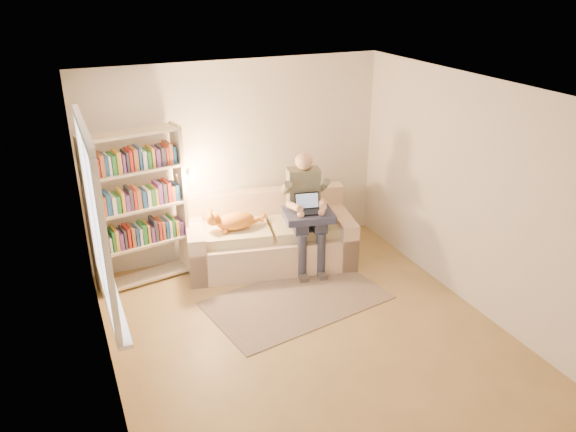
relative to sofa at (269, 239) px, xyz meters
name	(u,v)px	position (x,y,z in m)	size (l,w,h in m)	color
floor	(310,336)	(-0.23, -1.74, -0.33)	(4.50, 4.50, 0.00)	olive
ceiling	(314,93)	(-0.23, -1.74, 2.27)	(4.00, 4.50, 0.02)	white
wall_left	(99,266)	(-2.23, -1.74, 0.97)	(0.02, 4.50, 2.60)	silver
wall_right	(474,196)	(1.77, -1.74, 0.97)	(0.02, 4.50, 2.60)	silver
wall_back	(238,161)	(-0.23, 0.51, 0.97)	(4.00, 0.02, 2.60)	silver
wall_front	(464,361)	(-0.23, -3.99, 0.97)	(4.00, 0.02, 2.60)	silver
window	(102,247)	(-2.18, -1.54, 1.04)	(0.12, 1.52, 1.69)	white
sofa	(269,239)	(0.00, 0.00, 0.00)	(2.29, 1.38, 0.91)	beige
person	(306,205)	(0.41, -0.25, 0.52)	(0.52, 0.71, 1.51)	#6C705A
cat	(230,221)	(-0.54, -0.03, 0.37)	(0.77, 0.36, 0.28)	#FF9B31
blanket	(309,215)	(0.39, -0.39, 0.44)	(0.61, 0.50, 0.09)	#2B304B
laptop	(309,207)	(0.39, -0.38, 0.54)	(0.36, 0.32, 0.27)	black
bookshelf	(137,202)	(-1.62, 0.16, 0.74)	(1.32, 0.48, 1.94)	beige
rug	(297,300)	(-0.07, -1.04, -0.33)	(2.06, 1.22, 0.01)	#82705E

